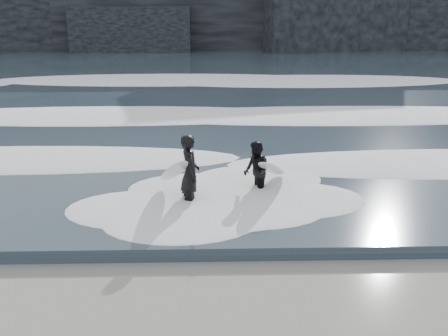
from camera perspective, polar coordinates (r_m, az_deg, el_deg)
The scene contains 6 objects.
sea at distance 36.72m, azimuth 0.82°, elevation 9.57°, with size 90.00×52.00×0.30m, color #2A3743.
foam_near at distance 17.12m, azimuth 3.62°, elevation 0.96°, with size 60.00×3.20×0.20m, color white.
foam_mid at distance 23.88m, azimuth 2.13°, elevation 5.83°, with size 60.00×4.00×0.24m, color white.
foam_far at distance 32.72m, azimuth 1.11°, elevation 9.11°, with size 60.00×4.80×0.30m, color white.
surfer_left at distance 13.87m, azimuth -3.69°, elevation -0.52°, with size 1.24×1.82×1.97m.
surfer_right at distance 14.67m, azimuth 3.53°, elevation -0.29°, with size 1.42×2.05×1.58m.
Camera 1 is at (-1.55, -7.33, 5.31)m, focal length 45.00 mm.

